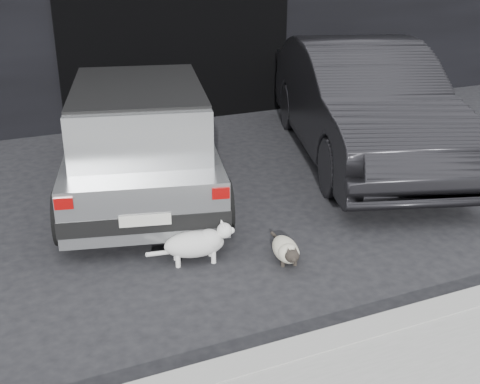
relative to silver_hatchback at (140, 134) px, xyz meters
name	(u,v)px	position (x,y,z in m)	size (l,w,h in m)	color
ground	(210,218)	(0.48, -1.05, -0.76)	(80.00, 80.00, 0.00)	black
garage_opening	(179,45)	(1.48, 2.94, 0.54)	(4.00, 0.10, 2.60)	black
curb	(435,314)	(1.48, -3.65, -0.70)	(18.00, 0.25, 0.12)	#999A94
silver_hatchback	(140,134)	(0.00, 0.00, 0.00)	(2.55, 4.04, 1.38)	#A5A8AA
second_car	(362,102)	(3.23, 0.06, 0.06)	(1.72, 4.92, 1.62)	black
cat_siamese	(287,251)	(0.82, -2.27, -0.64)	(0.35, 0.72, 0.25)	beige
cat_white	(198,243)	(0.03, -1.93, -0.56)	(0.88, 0.39, 0.41)	silver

